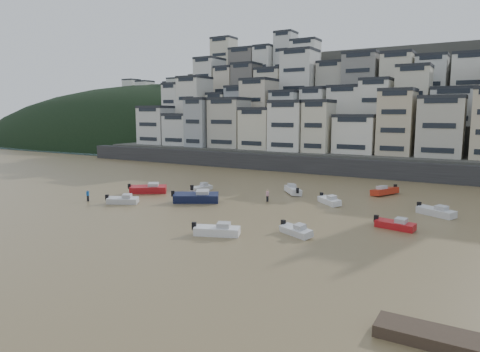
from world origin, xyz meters
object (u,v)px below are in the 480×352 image
Objects in this scene: boat_a at (217,229)px; boat_f at (201,187)px; boat_g at (436,210)px; boat_j at (123,199)px; boat_b at (296,230)px; boat_k at (148,188)px; boat_i at (385,190)px; boat_e at (329,200)px; boat_h at (293,189)px; person_blue at (88,195)px; person_pink at (267,196)px; boat_c at (196,196)px; boat_d at (395,223)px.

boat_f is at bearing 108.44° from boat_a.
boat_j is at bearing -130.30° from boat_g.
boat_k reaches higher than boat_b.
boat_a is at bearing 7.28° from boat_i.
boat_e is at bearing -150.51° from boat_g.
boat_h is (-2.64, 25.66, 0.04)m from boat_a.
boat_b is at bearing -1.58° from person_blue.
boat_b is 28.89m from boat_f.
person_pink is (-10.38, 13.90, 0.28)m from boat_b.
boat_i is at bearing 36.92° from person_blue.
boat_h reaches higher than boat_b.
person_pink is at bearing 4.27° from boat_c.
boat_j is at bearing 98.90° from boat_h.
boat_e reaches higher than boat_d.
boat_i is 44.92m from person_blue.
boat_c is 27.27m from boat_d.
boat_g is at bearing -5.79° from boat_j.
person_pink reaches higher than boat_i.
boat_c is at bearing 27.22° from person_blue.
boat_i is (12.73, 6.44, 0.01)m from boat_h.
boat_k reaches higher than boat_i.
person_blue reaches higher than boat_i.
person_blue is 1.00× the size of person_pink.
boat_a is 1.10× the size of boat_j.
boat_e is 0.77× the size of boat_k.
boat_j reaches higher than boat_f.
person_blue is at bearing -159.47° from boat_d.
boat_k reaches higher than boat_f.
boat_c reaches higher than boat_i.
boat_h is 3.16× the size of person_pink.
boat_b is 0.92× the size of boat_j.
boat_h is at bearing 21.22° from boat_j.
person_blue reaches higher than boat_f.
boat_d is 13.80m from boat_e.
boat_d is at bearing -80.19° from boat_g.
person_blue is (-44.46, -15.92, 0.16)m from boat_g.
boat_a is 0.75× the size of boat_c.
boat_g is (18.63, 21.03, 0.00)m from boat_a.
boat_e is at bearing 150.84° from boat_d.
boat_f is (-16.75, 20.56, -0.12)m from boat_a.
boat_d reaches higher than boat_b.
boat_e is at bearing -2.81° from boat_c.
boat_h is (9.14, 13.33, -0.20)m from boat_c.
boat_i reaches higher than boat_e.
boat_b is at bearing -40.98° from boat_e.
person_blue is (-41.31, -6.91, 0.24)m from boat_d.
boat_c is 29.48m from boat_i.
boat_k reaches higher than boat_h.
boat_c is 31.63m from boat_g.
person_pink reaches higher than boat_f.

